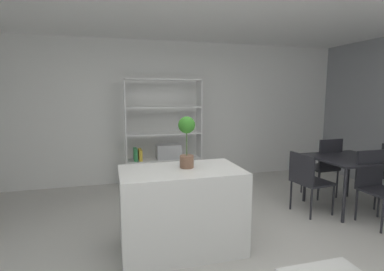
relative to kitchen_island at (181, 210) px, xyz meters
name	(u,v)px	position (x,y,z in m)	size (l,w,h in m)	color
ground_plane	(218,256)	(0.33, -0.26, -0.45)	(10.10, 10.10, 0.00)	beige
back_partition	(166,112)	(0.33, 2.68, 0.89)	(7.33, 0.06, 2.67)	white
kitchen_island	(181,210)	(0.00, 0.00, 0.00)	(1.28, 0.76, 0.89)	silver
potted_plant_on_island	(187,138)	(0.07, 0.05, 0.78)	(0.18, 0.18, 0.55)	brown
open_bookshelf	(164,140)	(0.22, 2.29, 0.41)	(1.37, 0.33, 1.95)	white
dining_table	(348,163)	(2.62, 0.49, 0.24)	(0.94, 0.94, 0.77)	#232328
dining_chair_far	(325,163)	(2.62, 0.97, 0.13)	(0.45, 0.48, 0.98)	#232328
dining_chair_near	(376,181)	(2.61, 0.01, 0.10)	(0.45, 0.46, 0.94)	#232328
dining_chair_island_side	(307,178)	(1.93, 0.48, 0.07)	(0.51, 0.51, 0.87)	#232328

